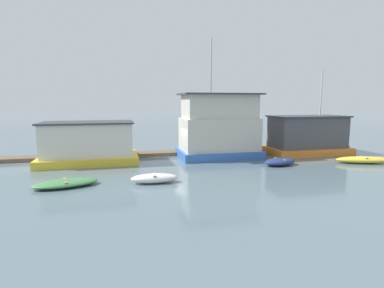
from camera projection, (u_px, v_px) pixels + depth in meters
name	position (u px, v px, depth m)	size (l,w,h in m)	color
ground_plane	(189.00, 159.00, 24.19)	(200.00, 200.00, 0.00)	slate
dock_walkway	(183.00, 153.00, 26.59)	(33.80, 1.45, 0.30)	brown
houseboat_yellow	(89.00, 144.00, 22.64)	(7.19, 4.09, 3.14)	gold
houseboat_blue	(219.00, 128.00, 24.93)	(6.64, 4.17, 9.67)	#3866B7
houseboat_orange	(307.00, 136.00, 26.70)	(7.20, 3.83, 7.50)	orange
dinghy_green	(66.00, 183.00, 16.41)	(3.68, 2.22, 0.39)	#47844C
dinghy_white	(154.00, 178.00, 17.17)	(2.73, 1.17, 0.54)	white
dinghy_navy	(280.00, 162.00, 21.94)	(2.87, 1.88, 0.54)	navy
dinghy_yellow	(364.00, 160.00, 22.69)	(4.27, 2.31, 0.52)	yellow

